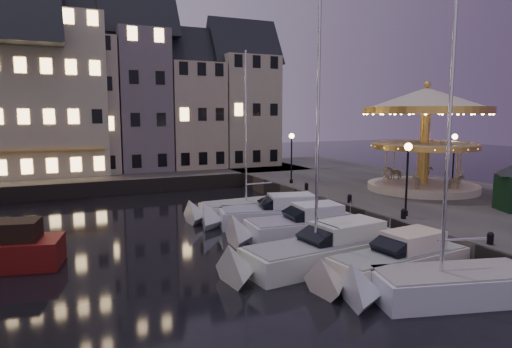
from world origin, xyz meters
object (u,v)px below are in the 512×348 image
streetlamp_b (407,169)px  motorboat_b (393,264)px  bollard_a (490,238)px  carousel (426,119)px  streetlamp_d (454,152)px  motorboat_f (249,209)px  bollard_c (350,198)px  motorboat_c (324,251)px  bollard_d (306,186)px  motorboat_e (272,215)px  streetlamp_c (292,151)px  bollard_b (403,213)px  motorboat_a (442,287)px  motorboat_d (298,228)px

streetlamp_b → motorboat_b: size_ratio=0.54×
bollard_a → carousel: carousel is taller
streetlamp_d → motorboat_f: size_ratio=0.36×
bollard_c → motorboat_c: motorboat_c is taller
motorboat_f → motorboat_b: bearing=-86.0°
bollard_d → motorboat_e: size_ratio=0.07×
streetlamp_c → motorboat_b: (-5.10, -18.35, -3.38)m
bollard_a → motorboat_b: bearing=165.6°
streetlamp_b → bollard_d: bearing=93.4°
bollard_b → carousel: bearing=40.2°
bollard_a → carousel: bearing=56.9°
motorboat_a → motorboat_f: bearing=93.8°
streetlamp_c → motorboat_f: motorboat_f is taller
motorboat_d → carousel: carousel is taller
streetlamp_b → motorboat_f: 11.07m
streetlamp_b → streetlamp_d: 13.29m
bollard_c → motorboat_b: size_ratio=0.07×
motorboat_e → motorboat_a: bearing=-87.3°
bollard_b → streetlamp_d: bearing=32.2°
motorboat_f → streetlamp_c: bearing=39.1°
bollard_b → bollard_d: (0.00, 10.50, 0.00)m
bollard_c → bollard_d: 5.50m
bollard_d → motorboat_f: bearing=-165.5°
motorboat_c → streetlamp_d: bearing=26.7°
bollard_c → motorboat_c: (-6.24, -6.61, -0.92)m
bollard_c → motorboat_b: 10.42m
bollard_a → motorboat_a: size_ratio=0.05×
bollard_a → bollard_d: bearing=90.0°
carousel → motorboat_b: bearing=-138.4°
streetlamp_b → motorboat_b: 7.80m
motorboat_a → motorboat_b: 2.61m
bollard_c → bollard_d: same height
streetlamp_c → motorboat_c: size_ratio=0.32×
motorboat_c → motorboat_d: 4.63m
streetlamp_d → carousel: carousel is taller
motorboat_c → motorboat_a: bearing=-70.7°
streetlamp_c → bollard_c: streetlamp_c is taller
motorboat_a → motorboat_f: motorboat_a is taller
bollard_c → motorboat_a: 12.77m
bollard_a → bollard_c: size_ratio=1.00×
streetlamp_d → motorboat_f: 17.76m
bollard_b → motorboat_d: bearing=150.5°
motorboat_c → motorboat_d: motorboat_c is taller
bollard_a → motorboat_c: bearing=148.1°
streetlamp_d → motorboat_a: 22.04m
streetlamp_d → bollard_a: (-11.90, -13.00, -2.41)m
streetlamp_b → carousel: 10.00m
bollard_a → bollard_d: same height
bollard_a → motorboat_f: bearing=110.4°
bollard_a → streetlamp_b: bearing=84.3°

